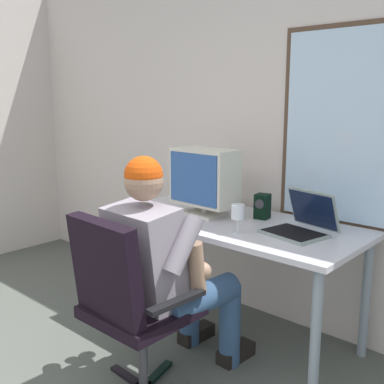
{
  "coord_description": "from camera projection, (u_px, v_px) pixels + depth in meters",
  "views": [
    {
      "loc": [
        1.47,
        -0.1,
        1.49
      ],
      "look_at": [
        -0.16,
        1.72,
        0.99
      ],
      "focal_mm": 43.37,
      "sensor_mm": 36.0,
      "label": 1
    }
  ],
  "objects": [
    {
      "name": "wine_glass",
      "position": [
        238.0,
        213.0,
        2.54
      ],
      "size": [
        0.07,
        0.07,
        0.16
      ],
      "color": "silver",
      "rests_on": "desk"
    },
    {
      "name": "wall_rear",
      "position": [
        300.0,
        133.0,
        2.91
      ],
      "size": [
        5.63,
        0.08,
        2.53
      ],
      "color": "beige",
      "rests_on": "ground"
    },
    {
      "name": "person_seated",
      "position": [
        167.0,
        265.0,
        2.4
      ],
      "size": [
        0.54,
        0.8,
        1.22
      ],
      "color": "navy",
      "rests_on": "ground"
    },
    {
      "name": "desk_speaker",
      "position": [
        262.0,
        206.0,
        2.86
      ],
      "size": [
        0.1,
        0.1,
        0.15
      ],
      "color": "black",
      "rests_on": "desk"
    },
    {
      "name": "office_chair",
      "position": [
        126.0,
        297.0,
        2.23
      ],
      "size": [
        0.58,
        0.54,
        0.95
      ],
      "color": "black",
      "rests_on": "ground"
    },
    {
      "name": "cd_case",
      "position": [
        151.0,
        210.0,
        3.07
      ],
      "size": [
        0.15,
        0.13,
        0.01
      ],
      "color": "#302C34",
      "rests_on": "desk"
    },
    {
      "name": "laptop",
      "position": [
        302.0,
        222.0,
        2.55
      ],
      "size": [
        0.37,
        0.38,
        0.23
      ],
      "color": "gray",
      "rests_on": "desk"
    },
    {
      "name": "crt_monitor",
      "position": [
        205.0,
        178.0,
        2.91
      ],
      "size": [
        0.43,
        0.24,
        0.42
      ],
      "color": "beige",
      "rests_on": "desk"
    },
    {
      "name": "desk",
      "position": [
        231.0,
        233.0,
        2.85
      ],
      "size": [
        1.61,
        0.74,
        0.75
      ],
      "color": "gray",
      "rests_on": "ground"
    }
  ]
}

